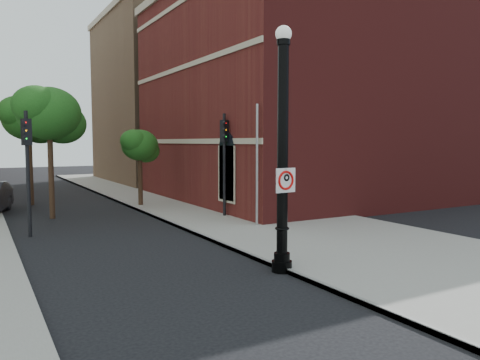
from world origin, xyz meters
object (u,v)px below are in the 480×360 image
traffic_signal_left (27,152)px  lamppost (283,160)px  no_parking_sign (286,180)px  traffic_signal_right (224,148)px

traffic_signal_left → lamppost: bearing=-77.1°
lamppost → no_parking_sign: lamppost is taller
traffic_signal_left → traffic_signal_right: 8.17m
no_parking_sign → traffic_signal_left: traffic_signal_left is taller
lamppost → no_parking_sign: size_ratio=10.03×
lamppost → traffic_signal_right: lamppost is taller
no_parking_sign → traffic_signal_right: traffic_signal_right is taller
traffic_signal_left → no_parking_sign: bearing=-77.6°
traffic_signal_left → traffic_signal_right: (8.17, 0.25, 0.10)m
traffic_signal_left → traffic_signal_right: size_ratio=0.97×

